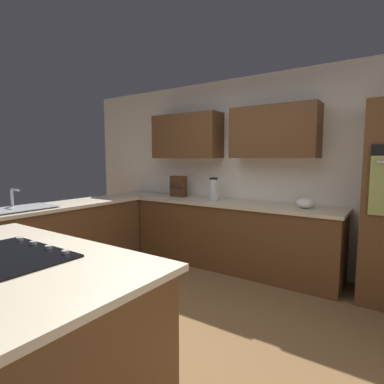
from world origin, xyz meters
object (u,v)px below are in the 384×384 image
(cooktop, at_px, (4,256))
(blender, at_px, (214,190))
(sink_unit, at_px, (21,208))
(spice_rack, at_px, (178,186))
(mixing_bowl, at_px, (305,203))

(cooktop, distance_m, blender, 2.90)
(cooktop, xyz_separation_m, blender, (0.26, -2.89, 0.13))
(sink_unit, relative_size, blender, 2.20)
(sink_unit, xyz_separation_m, spice_rack, (-0.78, -1.98, 0.14))
(spice_rack, bearing_deg, mixing_bowl, 178.66)
(mixing_bowl, bearing_deg, cooktop, 71.05)
(spice_rack, bearing_deg, sink_unit, 68.57)
(mixing_bowl, height_order, spice_rack, spice_rack)
(mixing_bowl, bearing_deg, blender, 0.00)
(mixing_bowl, bearing_deg, spice_rack, -1.34)
(blender, xyz_separation_m, spice_rack, (0.65, -0.04, 0.02))
(blender, relative_size, mixing_bowl, 1.47)
(blender, bearing_deg, spice_rack, -3.91)
(sink_unit, height_order, spice_rack, spice_rack)
(sink_unit, xyz_separation_m, blender, (-1.43, -1.94, 0.12))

